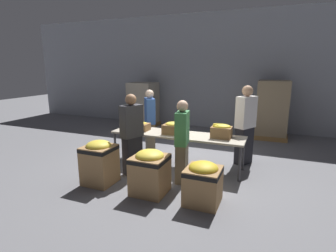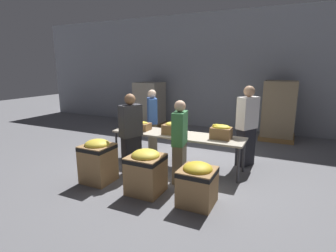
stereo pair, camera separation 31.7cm
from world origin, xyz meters
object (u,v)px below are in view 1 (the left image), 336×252
at_px(volunteer_1, 132,135).
at_px(donation_bin_0, 99,161).
at_px(banana_box_1, 174,128).
at_px(volunteer_2, 150,122).
at_px(banana_box_2, 221,131).
at_px(donation_bin_2, 203,182).
at_px(sorting_table, 177,136).
at_px(volunteer_0, 245,126).
at_px(pallet_stack_0, 143,105).
at_px(banana_box_0, 139,126).
at_px(donation_bin_1, 150,170).
at_px(pallet_stack_1, 272,110).
at_px(volunteer_3, 182,142).

height_order(volunteer_1, donation_bin_0, volunteer_1).
height_order(banana_box_1, volunteer_2, volunteer_2).
bearing_deg(banana_box_2, banana_box_1, -174.91).
distance_m(volunteer_2, donation_bin_2, 2.89).
relative_size(sorting_table, banana_box_2, 7.16).
xyz_separation_m(volunteer_0, volunteer_2, (-2.36, -0.04, -0.08)).
xyz_separation_m(volunteer_2, donation_bin_2, (1.96, -2.08, -0.43)).
bearing_deg(donation_bin_0, volunteer_1, 61.77).
height_order(volunteer_2, donation_bin_2, volunteer_2).
height_order(banana_box_1, pallet_stack_0, pallet_stack_0).
bearing_deg(volunteer_1, banana_box_0, 38.71).
xyz_separation_m(sorting_table, banana_box_1, (-0.05, -0.05, 0.19)).
bearing_deg(donation_bin_1, sorting_table, 90.67).
distance_m(banana_box_0, pallet_stack_1, 4.39).
xyz_separation_m(volunteer_3, pallet_stack_1, (1.52, 4.09, 0.09)).
height_order(volunteer_0, volunteer_2, volunteer_0).
relative_size(donation_bin_1, donation_bin_2, 1.12).
relative_size(banana_box_2, volunteer_1, 0.25).
relative_size(donation_bin_0, pallet_stack_0, 0.52).
distance_m(donation_bin_1, pallet_stack_0, 5.38).
height_order(volunteer_3, donation_bin_0, volunteer_3).
xyz_separation_m(banana_box_1, volunteer_1, (-0.65, -0.70, -0.06)).
height_order(donation_bin_2, pallet_stack_0, pallet_stack_0).
bearing_deg(volunteer_0, banana_box_2, -1.10).
bearing_deg(pallet_stack_1, donation_bin_2, -101.02).
relative_size(banana_box_2, pallet_stack_0, 0.25).
distance_m(banana_box_2, volunteer_3, 0.98).
bearing_deg(banana_box_0, volunteer_3, -29.04).
bearing_deg(donation_bin_0, banana_box_0, 84.78).
bearing_deg(banana_box_0, volunteer_0, 17.83).
bearing_deg(banana_box_0, donation_bin_2, -36.18).
relative_size(banana_box_2, volunteer_2, 0.25).
bearing_deg(pallet_stack_0, banana_box_2, -43.04).
height_order(volunteer_0, donation_bin_1, volunteer_0).
relative_size(volunteer_2, pallet_stack_1, 0.91).
height_order(sorting_table, banana_box_1, banana_box_1).
height_order(sorting_table, pallet_stack_1, pallet_stack_1).
bearing_deg(pallet_stack_1, volunteer_3, -110.37).
bearing_deg(donation_bin_0, pallet_stack_1, 58.29).
xyz_separation_m(banana_box_2, donation_bin_0, (-2.01, -1.43, -0.45)).
bearing_deg(pallet_stack_1, donation_bin_1, -111.55).
xyz_separation_m(sorting_table, donation_bin_2, (0.97, -1.39, -0.32)).
xyz_separation_m(volunteer_3, donation_bin_0, (-1.42, -0.66, -0.34)).
relative_size(banana_box_1, banana_box_2, 1.10).
bearing_deg(volunteer_1, pallet_stack_0, 46.53).
height_order(banana_box_1, volunteer_1, volunteer_1).
bearing_deg(banana_box_1, banana_box_2, 5.09).
bearing_deg(volunteer_3, donation_bin_2, -147.03).
bearing_deg(volunteer_0, banana_box_1, -32.04).
bearing_deg(volunteer_1, banana_box_1, -20.79).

